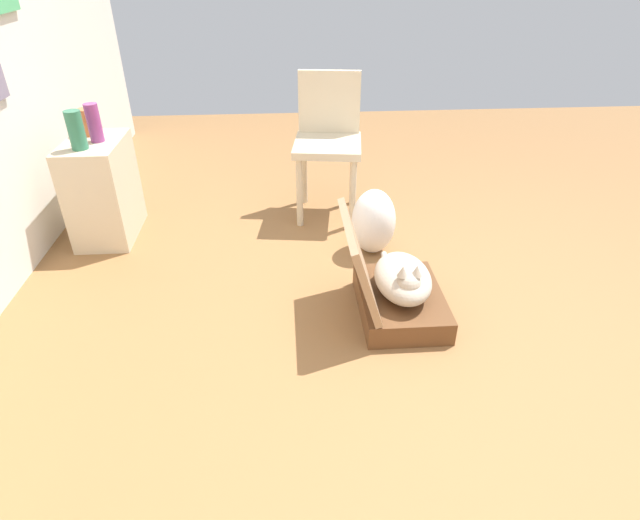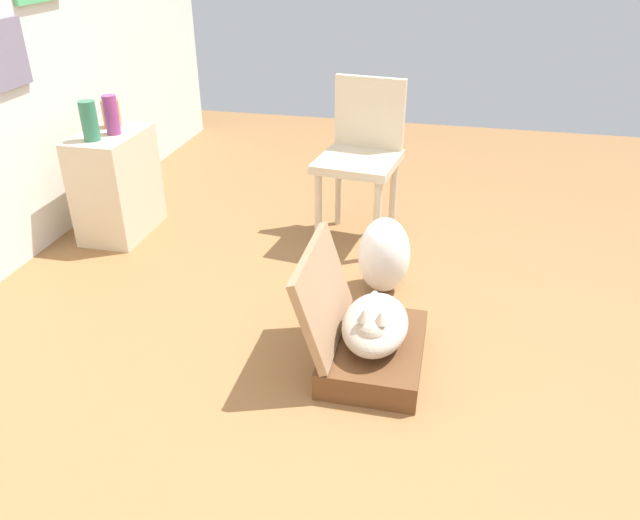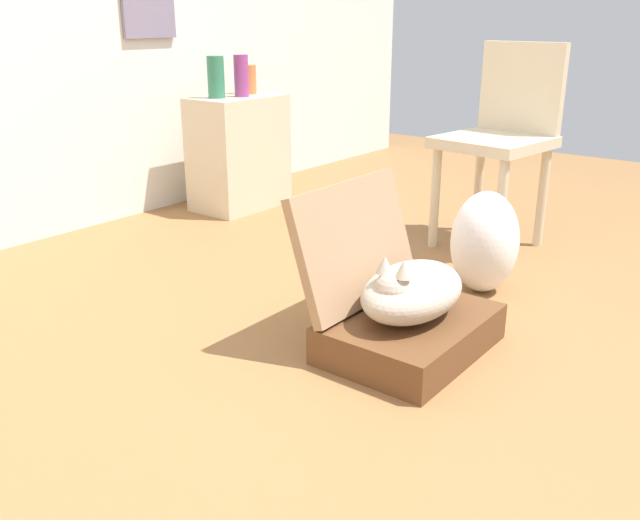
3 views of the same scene
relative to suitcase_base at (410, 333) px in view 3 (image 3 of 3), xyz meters
name	(u,v)px [view 3 (image 3 of 3)]	position (x,y,z in m)	size (l,w,h in m)	color
ground_plane	(433,367)	(-0.05, -0.12, -0.06)	(7.68, 7.68, 0.00)	olive
suitcase_base	(410,333)	(0.00, 0.00, 0.00)	(0.57, 0.42, 0.13)	brown
suitcase_lid	(356,243)	(0.00, 0.23, 0.27)	(0.57, 0.42, 0.04)	#9B7756
cat	(411,291)	(-0.01, 0.00, 0.15)	(0.51, 0.28, 0.23)	#B2A899
plastic_bag_white	(485,242)	(0.64, 0.04, 0.14)	(0.27, 0.27, 0.41)	white
side_table	(239,153)	(0.98, 1.73, 0.25)	(0.53, 0.34, 0.63)	beige
vase_tall	(216,77)	(0.85, 1.75, 0.68)	(0.09, 0.09, 0.22)	#2D7051
vase_short	(247,79)	(1.11, 1.77, 0.65)	(0.10, 0.10, 0.16)	#CC6B38
vase_round	(241,76)	(0.98, 1.69, 0.68)	(0.08, 0.08, 0.22)	#8C387A
chair	(502,134)	(1.25, 0.27, 0.47)	(0.52, 0.50, 0.94)	beige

